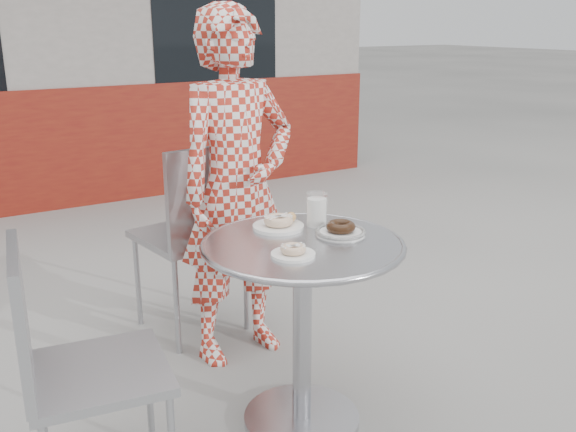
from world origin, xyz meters
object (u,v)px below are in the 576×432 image
plate_far (279,223)px  plate_near (293,252)px  plate_checker (341,230)px  bistro_table (302,289)px  chair_left (99,423)px  milk_cup (317,210)px  chair_far (193,273)px  seated_person (237,189)px

plate_far → plate_near: plate_far is taller
plate_checker → bistro_table: bearing=179.8°
plate_far → chair_left: bearing=-166.7°
plate_far → plate_near: 0.31m
plate_far → milk_cup: bearing=-18.5°
plate_far → plate_checker: bearing=-49.4°
bistro_table → chair_left: bearing=-179.8°
chair_far → plate_checker: 1.10m
chair_left → milk_cup: size_ratio=6.80×
chair_left → milk_cup: (0.93, 0.14, 0.54)m
seated_person → plate_far: (-0.05, -0.46, -0.02)m
bistro_table → plate_far: plate_far is taller
chair_left → plate_near: bearing=-90.5°
chair_far → plate_far: size_ratio=4.95×
plate_far → chair_far: bearing=93.3°
chair_left → plate_near: (0.68, -0.10, 0.49)m
plate_far → plate_checker: size_ratio=1.04×
plate_checker → chair_left: bearing=-179.9°
bistro_table → milk_cup: milk_cup is taller
bistro_table → milk_cup: 0.32m
plate_checker → milk_cup: milk_cup is taller
chair_left → plate_near: size_ratio=5.86×
seated_person → milk_cup: size_ratio=12.13×
plate_near → chair_far: bearing=86.4°
plate_far → seated_person: bearing=83.5°
seated_person → milk_cup: seated_person is taller
bistro_table → seated_person: size_ratio=0.47×
plate_far → plate_near: bearing=-111.4°
chair_far → chair_left: (-0.74, -0.98, -0.03)m
chair_left → seated_person: (0.84, 0.65, 0.53)m
bistro_table → plate_near: bearing=-135.3°
chair_far → seated_person: (0.10, -0.33, 0.50)m
chair_far → plate_far: bearing=85.1°
plate_near → chair_left: bearing=171.5°
seated_person → plate_checker: size_ratio=8.38×
chair_far → plate_near: size_ratio=6.40×
plate_near → plate_checker: plate_checker is taller
plate_near → plate_checker: 0.29m
plate_near → milk_cup: milk_cup is taller
plate_near → bistro_table: bearing=44.7°
seated_person → plate_near: 0.77m
chair_left → plate_checker: (0.95, 0.00, 0.49)m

